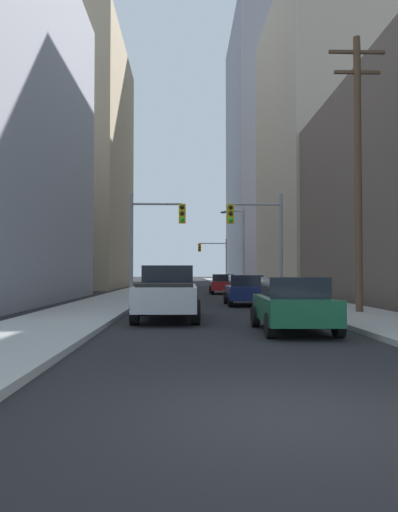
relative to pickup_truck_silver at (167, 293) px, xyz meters
The scene contains 15 objects.
ground_plane 12.38m from the pickup_truck_silver, 81.66° to the right, with size 400.00×400.00×0.00m, color black.
sidewalk_left 37.95m from the pickup_truck_silver, 95.13° to the left, with size 3.36×160.00×0.15m, color #9E9E99.
sidewalk_right 38.44m from the pickup_truck_silver, 79.54° to the left, with size 3.36×160.00×0.15m, color #9E9E99.
pickup_truck_silver is the anchor object (origin of this frame).
sedan_green 5.35m from the pickup_truck_silver, 47.49° to the right, with size 1.95×4.26×1.52m.
sedan_navy 8.47m from the pickup_truck_silver, 64.51° to the left, with size 1.95×4.25×1.52m.
sedan_red 21.94m from the pickup_truck_silver, 80.75° to the left, with size 1.96×4.27×1.52m.
traffic_signal_near_left 10.39m from the pickup_truck_silver, 96.05° to the left, with size 3.05×0.44×6.00m.
traffic_signal_near_right 11.32m from the pickup_truck_silver, 64.91° to the left, with size 3.07×0.44×6.00m.
traffic_signal_far_right 47.65m from the pickup_truck_silver, 84.79° to the left, with size 3.72×0.44×6.00m.
utility_pole_right 8.85m from the pickup_truck_silver, 11.29° to the left, with size 2.20×0.28×10.85m.
street_lamp_right 29.57m from the pickup_truck_silver, 78.89° to the left, with size 2.23×0.32×7.50m.
building_left_mid_office 43.72m from the pickup_truck_silver, 114.61° to the left, with size 22.58×20.85×26.99m, color tan.
building_right_mid_block 38.99m from the pickup_truck_silver, 60.36° to the left, with size 18.01×22.44×28.28m, color #B7A893.
building_right_far_highrise 80.52m from the pickup_truck_silver, 74.45° to the left, with size 23.00×29.73×47.18m, color #93939E.
Camera 1 is at (-1.16, -5.79, 1.64)m, focal length 35.86 mm.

